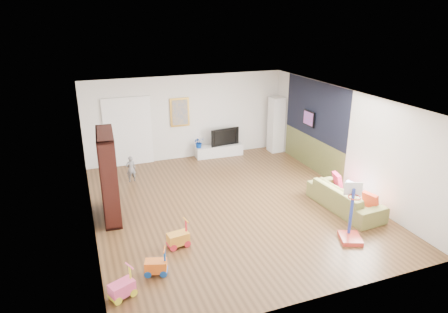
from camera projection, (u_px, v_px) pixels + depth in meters
name	position (u px, v px, depth m)	size (l,w,h in m)	color
floor	(230.00, 205.00, 10.00)	(6.50, 7.50, 0.00)	brown
ceiling	(230.00, 98.00, 9.08)	(6.50, 7.50, 0.00)	white
wall_back	(187.00, 117.00, 12.83)	(6.50, 0.00, 2.70)	silver
wall_front	(318.00, 229.00, 6.24)	(6.50, 0.00, 2.70)	silver
wall_left	(88.00, 172.00, 8.46)	(0.00, 7.50, 2.70)	silver
wall_right	(343.00, 140.00, 10.62)	(0.00, 7.50, 2.70)	white
navy_accent	(315.00, 110.00, 11.67)	(0.01, 3.20, 1.70)	black
olive_wainscot	(312.00, 153.00, 12.14)	(0.01, 3.20, 1.00)	brown
doorway	(128.00, 133.00, 12.27)	(1.45, 0.06, 2.10)	white
painting_back	(180.00, 112.00, 12.65)	(0.62, 0.06, 0.92)	gold
artwork_right	(309.00, 118.00, 11.93)	(0.04, 0.56, 0.46)	#7F3F8C
media_console	(219.00, 151.00, 13.32)	(1.59, 0.40, 0.37)	silver
tall_cabinet	(276.00, 125.00, 13.54)	(0.44, 0.44, 1.88)	silver
bookshelf	(109.00, 176.00, 9.11)	(0.37, 1.41, 2.06)	black
sofa	(345.00, 198.00, 9.68)	(2.05, 0.80, 0.60)	olive
basketball_hoop	(353.00, 214.00, 8.23)	(0.43, 0.52, 1.26)	red
ride_on_yellow	(178.00, 234.00, 8.13)	(0.43, 0.27, 0.57)	gold
ride_on_orange	(156.00, 262.00, 7.27)	(0.40, 0.24, 0.53)	orange
ride_on_pink	(121.00, 284.00, 6.66)	(0.41, 0.26, 0.55)	#F2508D
child	(131.00, 169.00, 11.25)	(0.28, 0.18, 0.76)	slate
tv	(224.00, 136.00, 13.25)	(1.01, 0.13, 0.58)	black
vase_plant	(199.00, 142.00, 12.98)	(0.33, 0.29, 0.37)	navy
pillow_left	(370.00, 201.00, 9.15)	(0.10, 0.38, 0.38)	red
pillow_center	(353.00, 189.00, 9.73)	(0.10, 0.37, 0.37)	white
pillow_right	(337.00, 181.00, 10.24)	(0.10, 0.39, 0.39)	#BB1F48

